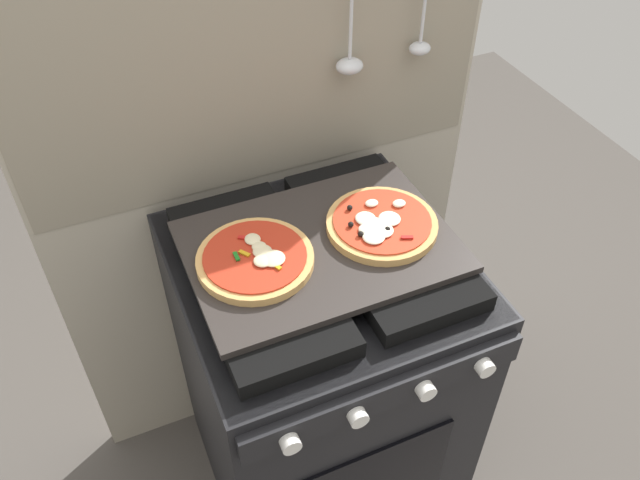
{
  "coord_description": "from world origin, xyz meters",
  "views": [
    {
      "loc": [
        -0.39,
        -0.89,
        1.83
      ],
      "look_at": [
        0.0,
        0.0,
        0.93
      ],
      "focal_mm": 36.69,
      "sensor_mm": 36.0,
      "label": 1
    }
  ],
  "objects_px": {
    "stove": "(320,378)",
    "pizza_right": "(381,224)",
    "pizza_left": "(255,258)",
    "baking_tray": "(320,246)"
  },
  "relations": [
    {
      "from": "baking_tray",
      "to": "pizza_right",
      "type": "distance_m",
      "value": 0.14
    },
    {
      "from": "stove",
      "to": "baking_tray",
      "type": "relative_size",
      "value": 1.67
    },
    {
      "from": "stove",
      "to": "pizza_left",
      "type": "distance_m",
      "value": 0.5
    },
    {
      "from": "baking_tray",
      "to": "pizza_left",
      "type": "xyz_separation_m",
      "value": [
        -0.14,
        0.0,
        0.02
      ]
    },
    {
      "from": "pizza_right",
      "to": "pizza_left",
      "type": "bearing_deg",
      "value": 177.7
    },
    {
      "from": "stove",
      "to": "pizza_right",
      "type": "height_order",
      "value": "pizza_right"
    },
    {
      "from": "baking_tray",
      "to": "pizza_left",
      "type": "bearing_deg",
      "value": 178.94
    },
    {
      "from": "baking_tray",
      "to": "pizza_left",
      "type": "relative_size",
      "value": 2.32
    },
    {
      "from": "baking_tray",
      "to": "pizza_right",
      "type": "relative_size",
      "value": 2.32
    },
    {
      "from": "stove",
      "to": "pizza_right",
      "type": "distance_m",
      "value": 0.5
    }
  ]
}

